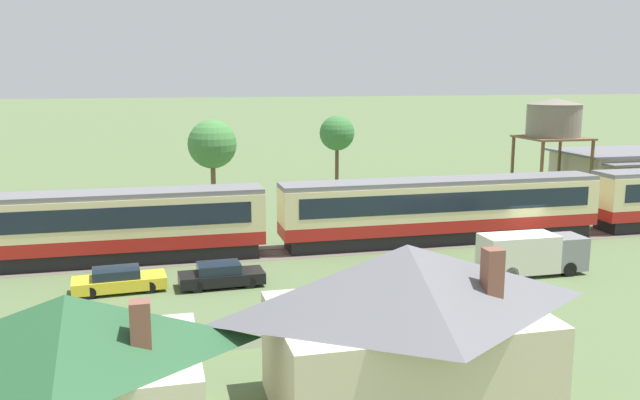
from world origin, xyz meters
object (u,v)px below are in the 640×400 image
(passenger_train, at_px, (446,207))
(cottage_dark_green_roof, at_px, (70,372))
(station_building, at_px, (636,174))
(delivery_truck_grey, at_px, (531,253))
(yard_tree_1, at_px, (337,134))
(water_tower, at_px, (554,120))
(parked_car_black, at_px, (221,275))
(yard_tree_0, at_px, (212,145))
(cottage_grey_roof, at_px, (406,325))
(parked_car_yellow, at_px, (119,280))

(passenger_train, height_order, cottage_dark_green_roof, cottage_dark_green_roof)
(passenger_train, distance_m, station_building, 26.10)
(delivery_truck_grey, distance_m, yard_tree_1, 31.24)
(station_building, height_order, water_tower, water_tower)
(cottage_dark_green_roof, height_order, parked_car_black, cottage_dark_green_roof)
(station_building, relative_size, delivery_truck_grey, 2.37)
(station_building, xyz_separation_m, delivery_truck_grey, (-21.98, -19.29, -0.96))
(yard_tree_1, bearing_deg, cottage_dark_green_roof, -114.41)
(delivery_truck_grey, bearing_deg, yard_tree_0, 127.27)
(cottage_grey_roof, bearing_deg, yard_tree_0, 95.64)
(delivery_truck_grey, xyz_separation_m, yard_tree_1, (-2.76, 30.84, 4.11))
(station_building, distance_m, parked_car_yellow, 47.24)
(parked_car_yellow, bearing_deg, yard_tree_1, 51.70)
(cottage_dark_green_roof, xyz_separation_m, cottage_grey_roof, (10.31, 0.15, 0.41))
(cottage_grey_roof, bearing_deg, parked_car_yellow, 122.83)
(parked_car_yellow, bearing_deg, cottage_grey_roof, -61.41)
(passenger_train, bearing_deg, yard_tree_1, 93.02)
(station_building, bearing_deg, delivery_truck_grey, -138.72)
(water_tower, relative_size, cottage_dark_green_roof, 1.14)
(water_tower, height_order, parked_car_black, water_tower)
(passenger_train, relative_size, station_building, 4.76)
(cottage_dark_green_roof, distance_m, delivery_truck_grey, 26.12)
(parked_car_yellow, height_order, yard_tree_1, yard_tree_1)
(passenger_train, bearing_deg, parked_car_yellow, -164.43)
(station_building, bearing_deg, yard_tree_1, 154.97)
(delivery_truck_grey, relative_size, yard_tree_0, 0.79)
(cottage_grey_roof, bearing_deg, passenger_train, 62.63)
(delivery_truck_grey, bearing_deg, passenger_train, 100.97)
(yard_tree_1, bearing_deg, water_tower, -39.37)
(station_building, relative_size, yard_tree_0, 1.87)
(cottage_dark_green_roof, distance_m, yard_tree_0, 34.35)
(passenger_train, xyz_separation_m, yard_tree_1, (-1.21, 22.85, 2.96))
(station_building, height_order, cottage_grey_roof, cottage_grey_roof)
(cottage_grey_roof, bearing_deg, station_building, 43.11)
(cottage_grey_roof, relative_size, parked_car_yellow, 1.95)
(passenger_train, xyz_separation_m, station_building, (23.53, 11.30, -0.18))
(water_tower, distance_m, delivery_truck_grey, 22.96)
(delivery_truck_grey, bearing_deg, cottage_dark_green_roof, -150.19)
(cottage_grey_roof, relative_size, yard_tree_1, 1.31)
(yard_tree_0, bearing_deg, parked_car_black, -93.98)
(water_tower, bearing_deg, yard_tree_1, 140.63)
(cottage_grey_roof, height_order, yard_tree_1, yard_tree_1)
(station_building, height_order, parked_car_yellow, station_building)
(passenger_train, bearing_deg, yard_tree_0, 138.32)
(water_tower, relative_size, yard_tree_1, 1.28)
(yard_tree_1, bearing_deg, parked_car_black, -116.07)
(cottage_dark_green_roof, xyz_separation_m, yard_tree_1, (19.88, 43.81, 2.82))
(cottage_grey_roof, relative_size, delivery_truck_grey, 1.56)
(passenger_train, height_order, yard_tree_0, yard_tree_0)
(yard_tree_0, bearing_deg, station_building, -1.87)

